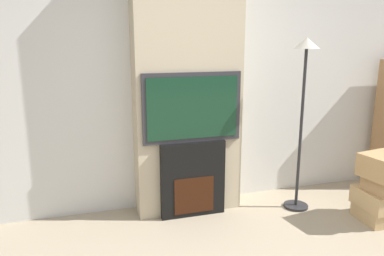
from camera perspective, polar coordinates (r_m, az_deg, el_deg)
The scene contains 5 objects.
wall_back at distance 3.75m, azimuth -1.50°, elevation 8.25°, with size 6.00×0.06×2.70m.
chimney_breast at distance 3.58m, azimuth -0.72°, elevation 8.01°, with size 1.03×0.31×2.70m.
fireplace at distance 3.66m, azimuth 0.01°, elevation -7.71°, with size 0.63×0.15×0.74m.
television at distance 3.47m, azimuth 0.02°, elevation 3.14°, with size 0.94×0.07×0.65m.
floor_lamp at distance 3.75m, azimuth 16.67°, elevation 5.91°, with size 0.25×0.25×1.70m.
Camera 1 is at (-0.99, -1.58, 1.68)m, focal length 35.00 mm.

